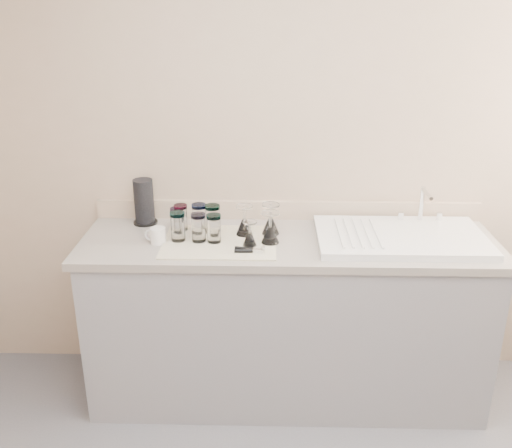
{
  "coord_description": "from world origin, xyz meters",
  "views": [
    {
      "loc": [
        -0.1,
        -1.4,
        2.01
      ],
      "look_at": [
        -0.16,
        1.15,
        1.0
      ],
      "focal_mm": 40.0,
      "sensor_mm": 36.0,
      "label": 1
    }
  ],
  "objects_px": {
    "goblet_front_right": "(270,232)",
    "tumbler_blue": "(199,227)",
    "goblet_back_right": "(271,224)",
    "paper_towel_roll": "(144,202)",
    "tumbler_extra": "(181,217)",
    "tumbler_cyan": "(199,218)",
    "tumbler_magenta": "(178,226)",
    "goblet_back_left": "(244,225)",
    "tumbler_lavender": "(214,228)",
    "tumbler_teal": "(177,219)",
    "can_opener": "(250,250)",
    "white_mug": "(158,236)",
    "goblet_front_left": "(250,237)",
    "sink_unit": "(401,237)",
    "tumbler_purple": "(213,219)"
  },
  "relations": [
    {
      "from": "tumbler_magenta",
      "to": "tumbler_extra",
      "type": "height_order",
      "value": "tumbler_magenta"
    },
    {
      "from": "tumbler_lavender",
      "to": "paper_towel_roll",
      "type": "distance_m",
      "value": 0.47
    },
    {
      "from": "sink_unit",
      "to": "can_opener",
      "type": "relative_size",
      "value": 5.71
    },
    {
      "from": "tumbler_cyan",
      "to": "goblet_front_left",
      "type": "relative_size",
      "value": 1.18
    },
    {
      "from": "tumbler_extra",
      "to": "can_opener",
      "type": "xyz_separation_m",
      "value": [
        0.36,
        -0.27,
        -0.06
      ]
    },
    {
      "from": "tumbler_blue",
      "to": "goblet_front_left",
      "type": "bearing_deg",
      "value": -9.97
    },
    {
      "from": "goblet_back_right",
      "to": "paper_towel_roll",
      "type": "bearing_deg",
      "value": 167.42
    },
    {
      "from": "tumbler_teal",
      "to": "tumbler_extra",
      "type": "xyz_separation_m",
      "value": [
        0.02,
        0.02,
        0.01
      ]
    },
    {
      "from": "goblet_front_left",
      "to": "goblet_front_right",
      "type": "distance_m",
      "value": 0.1
    },
    {
      "from": "tumbler_lavender",
      "to": "goblet_back_right",
      "type": "bearing_deg",
      "value": 22.11
    },
    {
      "from": "goblet_back_left",
      "to": "tumbler_lavender",
      "type": "bearing_deg",
      "value": -145.22
    },
    {
      "from": "tumbler_lavender",
      "to": "can_opener",
      "type": "height_order",
      "value": "tumbler_lavender"
    },
    {
      "from": "tumbler_lavender",
      "to": "white_mug",
      "type": "xyz_separation_m",
      "value": [
        -0.28,
        -0.0,
        -0.04
      ]
    },
    {
      "from": "goblet_front_left",
      "to": "can_opener",
      "type": "relative_size",
      "value": 0.85
    },
    {
      "from": "tumbler_teal",
      "to": "tumbler_magenta",
      "type": "distance_m",
      "value": 0.12
    },
    {
      "from": "white_mug",
      "to": "paper_towel_roll",
      "type": "height_order",
      "value": "paper_towel_roll"
    },
    {
      "from": "tumbler_lavender",
      "to": "white_mug",
      "type": "bearing_deg",
      "value": -179.44
    },
    {
      "from": "tumbler_blue",
      "to": "tumbler_lavender",
      "type": "relative_size",
      "value": 1.01
    },
    {
      "from": "goblet_front_right",
      "to": "tumbler_blue",
      "type": "bearing_deg",
      "value": 178.6
    },
    {
      "from": "tumbler_blue",
      "to": "goblet_front_left",
      "type": "height_order",
      "value": "tumbler_blue"
    },
    {
      "from": "tumbler_cyan",
      "to": "tumbler_lavender",
      "type": "bearing_deg",
      "value": -56.98
    },
    {
      "from": "tumbler_blue",
      "to": "goblet_front_right",
      "type": "relative_size",
      "value": 0.9
    },
    {
      "from": "tumbler_cyan",
      "to": "tumbler_extra",
      "type": "relative_size",
      "value": 1.08
    },
    {
      "from": "tumbler_teal",
      "to": "goblet_back_right",
      "type": "relative_size",
      "value": 0.78
    },
    {
      "from": "tumbler_purple",
      "to": "goblet_back_right",
      "type": "distance_m",
      "value": 0.29
    },
    {
      "from": "tumbler_cyan",
      "to": "goblet_back_right",
      "type": "xyz_separation_m",
      "value": [
        0.36,
        -0.02,
        -0.02
      ]
    },
    {
      "from": "sink_unit",
      "to": "tumbler_extra",
      "type": "distance_m",
      "value": 1.1
    },
    {
      "from": "tumbler_magenta",
      "to": "tumbler_blue",
      "type": "distance_m",
      "value": 0.1
    },
    {
      "from": "tumbler_lavender",
      "to": "goblet_front_right",
      "type": "relative_size",
      "value": 0.9
    },
    {
      "from": "can_opener",
      "to": "paper_towel_roll",
      "type": "relative_size",
      "value": 0.6
    },
    {
      "from": "tumbler_cyan",
      "to": "paper_towel_roll",
      "type": "distance_m",
      "value": 0.33
    },
    {
      "from": "goblet_back_left",
      "to": "white_mug",
      "type": "bearing_deg",
      "value": -166.34
    },
    {
      "from": "goblet_back_left",
      "to": "white_mug",
      "type": "xyz_separation_m",
      "value": [
        -0.42,
        -0.1,
        -0.02
      ]
    },
    {
      "from": "tumbler_magenta",
      "to": "can_opener",
      "type": "height_order",
      "value": "tumbler_magenta"
    },
    {
      "from": "tumbler_lavender",
      "to": "goblet_back_left",
      "type": "xyz_separation_m",
      "value": [
        0.14,
        0.1,
        -0.02
      ]
    },
    {
      "from": "tumbler_extra",
      "to": "goblet_front_left",
      "type": "distance_m",
      "value": 0.41
    },
    {
      "from": "tumbler_purple",
      "to": "white_mug",
      "type": "xyz_separation_m",
      "value": [
        -0.26,
        -0.11,
        -0.04
      ]
    },
    {
      "from": "tumbler_extra",
      "to": "goblet_back_right",
      "type": "xyz_separation_m",
      "value": [
        0.46,
        -0.04,
        -0.01
      ]
    },
    {
      "from": "tumbler_purple",
      "to": "tumbler_lavender",
      "type": "relative_size",
      "value": 1.07
    },
    {
      "from": "tumbler_teal",
      "to": "tumbler_blue",
      "type": "distance_m",
      "value": 0.18
    },
    {
      "from": "tumbler_cyan",
      "to": "paper_towel_roll",
      "type": "height_order",
      "value": "paper_towel_roll"
    },
    {
      "from": "tumbler_blue",
      "to": "goblet_front_right",
      "type": "xyz_separation_m",
      "value": [
        0.35,
        -0.01,
        -0.02
      ]
    },
    {
      "from": "goblet_back_right",
      "to": "tumbler_extra",
      "type": "bearing_deg",
      "value": 174.84
    },
    {
      "from": "tumbler_blue",
      "to": "can_opener",
      "type": "relative_size",
      "value": 0.98
    },
    {
      "from": "goblet_front_left",
      "to": "goblet_front_right",
      "type": "bearing_deg",
      "value": 19.89
    },
    {
      "from": "sink_unit",
      "to": "goblet_front_left",
      "type": "xyz_separation_m",
      "value": [
        -0.74,
        -0.1,
        0.03
      ]
    },
    {
      "from": "tumbler_cyan",
      "to": "tumbler_magenta",
      "type": "distance_m",
      "value": 0.15
    },
    {
      "from": "sink_unit",
      "to": "tumbler_purple",
      "type": "distance_m",
      "value": 0.94
    },
    {
      "from": "tumbler_cyan",
      "to": "tumbler_extra",
      "type": "bearing_deg",
      "value": 169.23
    },
    {
      "from": "can_opener",
      "to": "white_mug",
      "type": "relative_size",
      "value": 1.31
    }
  ]
}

